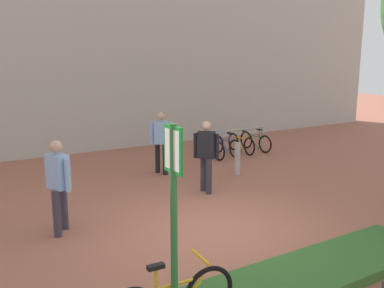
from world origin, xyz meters
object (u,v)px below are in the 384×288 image
person_suited_dark (206,152)px  parking_sign_post (174,200)px  bollard_steel (237,159)px  person_shirt_white (161,139)px  bike_rack_cluster (234,144)px  person_casual_tan (58,181)px

person_suited_dark → parking_sign_post: bearing=-126.8°
bollard_steel → person_shirt_white: size_ratio=0.52×
bike_rack_cluster → bollard_steel: (-1.46, -2.13, 0.10)m
parking_sign_post → person_suited_dark: bearing=53.2°
parking_sign_post → person_shirt_white: bearing=64.5°
parking_sign_post → person_casual_tan: bearing=97.2°
parking_sign_post → person_casual_tan: parking_sign_post is taller
person_suited_dark → person_shirt_white: (-0.16, 2.04, 0.00)m
bike_rack_cluster → person_suited_dark: (-3.04, -2.99, 0.64)m
bike_rack_cluster → person_suited_dark: 4.31m
person_casual_tan → bike_rack_cluster: bearing=28.8°
parking_sign_post → person_casual_tan: size_ratio=1.42×
bike_rack_cluster → person_suited_dark: person_suited_dark is taller
parking_sign_post → bike_rack_cluster: 9.49m
bike_rack_cluster → person_casual_tan: person_casual_tan is taller
person_suited_dark → person_shirt_white: size_ratio=1.00×
bollard_steel → person_shirt_white: (-1.73, 1.18, 0.53)m
parking_sign_post → person_suited_dark: 5.21m
bike_rack_cluster → bollard_steel: bollard_steel is taller
bike_rack_cluster → person_shirt_white: (-3.20, -0.95, 0.64)m
bike_rack_cluster → person_shirt_white: 3.39m
person_casual_tan → person_suited_dark: bearing=10.1°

